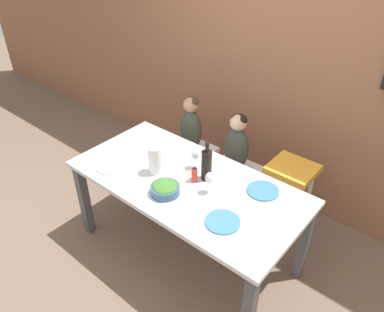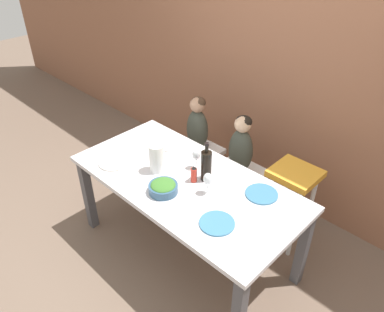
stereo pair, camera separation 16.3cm
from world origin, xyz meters
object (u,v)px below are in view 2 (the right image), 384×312
object	(u,v)px
chair_far_left	(197,155)
salad_bowl_large	(163,187)
person_child_left	(197,124)
dinner_plate_back_right	(262,194)
wine_glass_near	(207,180)
chair_far_center	(238,177)
person_child_center	(241,145)
wine_glass_far	(196,155)
dinner_plate_front_left	(113,163)
wine_bottle	(206,165)
dinner_plate_back_left	(172,145)
chair_right_highchair	(293,188)
paper_towel_roll	(157,158)
dinner_plate_front_right	(217,223)

from	to	relation	value
chair_far_left	salad_bowl_large	xyz separation A→B (m)	(0.52, -0.89, 0.40)
person_child_left	dinner_plate_back_right	world-z (taller)	person_child_left
chair_far_left	wine_glass_near	bearing A→B (deg)	-42.67
chair_far_center	person_child_left	world-z (taller)	person_child_left
person_child_left	salad_bowl_large	distance (m)	1.03
person_child_center	wine_glass_far	world-z (taller)	person_child_center
chair_far_left	dinner_plate_front_left	bearing A→B (deg)	-91.41
chair_far_left	wine_bottle	size ratio (longest dim) A/B	1.47
wine_glass_far	dinner_plate_back_left	distance (m)	0.40
chair_far_center	wine_bottle	world-z (taller)	wine_bottle
chair_right_highchair	person_child_center	bearing A→B (deg)	179.92
person_child_center	wine_glass_near	size ratio (longest dim) A/B	3.20
wine_bottle	dinner_plate_back_left	distance (m)	0.55
person_child_center	wine_glass_near	distance (m)	0.74
chair_right_highchair	wine_glass_near	world-z (taller)	wine_glass_near
person_child_left	dinner_plate_front_left	xyz separation A→B (m)	(-0.02, -0.93, 0.02)
chair_right_highchair	dinner_plate_front_left	bearing A→B (deg)	-139.00
person_child_center	paper_towel_roll	bearing A→B (deg)	-106.31
wine_bottle	dinner_plate_front_right	size ratio (longest dim) A/B	1.38
person_child_left	paper_towel_roll	bearing A→B (deg)	-68.74
paper_towel_roll	salad_bowl_large	size ratio (longest dim) A/B	1.08
paper_towel_roll	wine_glass_far	bearing A→B (deg)	50.51
chair_right_highchair	paper_towel_roll	distance (m)	1.10
person_child_left	wine_bottle	xyz separation A→B (m)	(0.63, -0.57, 0.14)
wine_bottle	person_child_center	bearing A→B (deg)	101.73
dinner_plate_front_left	chair_far_center	bearing A→B (deg)	60.01
wine_bottle	wine_glass_far	distance (m)	0.16
wine_glass_far	dinner_plate_front_left	world-z (taller)	wine_glass_far
wine_glass_near	dinner_plate_back_left	size ratio (longest dim) A/B	0.74
salad_bowl_large	chair_far_left	bearing A→B (deg)	120.10
chair_far_left	dinner_plate_back_left	distance (m)	0.57
paper_towel_roll	dinner_plate_back_left	bearing A→B (deg)	118.92
person_child_left	dinner_plate_front_right	world-z (taller)	person_child_left
wine_glass_near	dinner_plate_front_right	distance (m)	0.33
person_child_left	dinner_plate_back_right	xyz separation A→B (m)	(1.03, -0.43, 0.02)
chair_right_highchair	chair_far_center	bearing A→B (deg)	-180.00
chair_far_center	paper_towel_roll	bearing A→B (deg)	-106.33
dinner_plate_front_left	person_child_center	bearing A→B (deg)	60.03
wine_bottle	dinner_plate_front_left	xyz separation A→B (m)	(-0.65, -0.35, -0.12)
wine_glass_near	wine_glass_far	xyz separation A→B (m)	(-0.26, 0.17, 0.00)
chair_right_highchair	dinner_plate_front_right	distance (m)	0.89
paper_towel_roll	wine_glass_near	size ratio (longest dim) A/B	1.33
chair_right_highchair	dinner_plate_front_left	xyz separation A→B (m)	(-1.06, -0.93, 0.18)
dinner_plate_back_left	chair_right_highchair	bearing A→B (deg)	24.71
chair_right_highchair	wine_bottle	size ratio (longest dim) A/B	2.32
paper_towel_roll	salad_bowl_large	distance (m)	0.27
paper_towel_roll	dinner_plate_front_left	xyz separation A→B (m)	(-0.31, -0.18, -0.11)
chair_far_left	paper_towel_roll	bearing A→B (deg)	-68.72
person_child_center	dinner_plate_front_left	distance (m)	1.07
dinner_plate_back_right	dinner_plate_front_right	distance (m)	0.43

